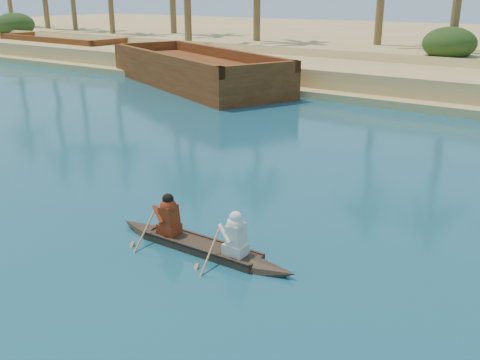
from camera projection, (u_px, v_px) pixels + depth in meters
The scene contains 4 objects.
shrub_cluster at pixel (460, 62), 30.89m from camera, with size 100.00×6.00×2.40m, color #243D16, non-canonical shape.
canoe at pixel (201, 240), 10.84m from camera, with size 4.40×0.66×1.21m.
barge_left at pixel (65, 48), 43.90m from camera, with size 12.25×4.41×2.02m.
barge_mid at pixel (195, 71), 30.21m from camera, with size 14.29×9.54×2.27m.
Camera 1 is at (7.69, -1.50, 4.96)m, focal length 40.00 mm.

